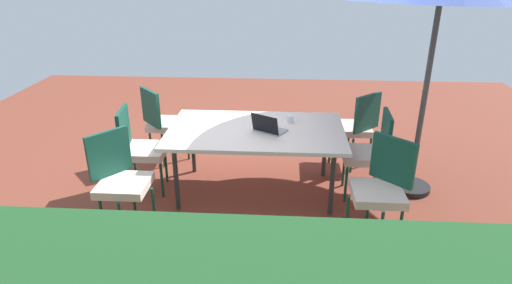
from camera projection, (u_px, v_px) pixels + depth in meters
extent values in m
cube|color=brown|center=(256.00, 191.00, 4.96)|extent=(10.00, 10.00, 0.02)
cube|color=silver|center=(256.00, 131.00, 4.66)|extent=(1.90, 1.18, 0.04)
cylinder|color=#333333|center=(325.00, 148.00, 5.17)|extent=(0.05, 0.05, 0.72)
cylinder|color=#333333|center=(193.00, 145.00, 5.26)|extent=(0.05, 0.05, 0.72)
cylinder|color=#333333|center=(332.00, 184.00, 4.36)|extent=(0.05, 0.05, 0.72)
cylinder|color=#333333|center=(176.00, 179.00, 4.46)|extent=(0.05, 0.05, 0.72)
cylinder|color=#4C4C4C|center=(427.00, 81.00, 4.48)|extent=(0.06, 0.06, 2.58)
cylinder|color=black|center=(410.00, 187.00, 4.97)|extent=(0.44, 0.44, 0.06)
cube|color=beige|center=(377.00, 193.00, 3.92)|extent=(0.46, 0.46, 0.08)
cube|color=#144738|center=(393.00, 160.00, 3.95)|extent=(0.35, 0.33, 0.45)
cylinder|color=#144738|center=(347.00, 217.00, 4.04)|extent=(0.03, 0.03, 0.45)
cylinder|color=#144738|center=(380.00, 234.00, 3.80)|extent=(0.03, 0.03, 0.45)
cylinder|color=#144738|center=(368.00, 204.00, 4.26)|extent=(0.03, 0.03, 0.45)
cylinder|color=#144738|center=(402.00, 218.00, 4.02)|extent=(0.03, 0.03, 0.45)
cube|color=beige|center=(352.00, 128.00, 5.43)|extent=(0.46, 0.46, 0.08)
cube|color=#144738|center=(367.00, 113.00, 5.17)|extent=(0.35, 0.32, 0.45)
cylinder|color=#144738|center=(348.00, 140.00, 5.76)|extent=(0.03, 0.03, 0.45)
cylinder|color=#144738|center=(330.00, 146.00, 5.56)|extent=(0.03, 0.03, 0.45)
cylinder|color=#144738|center=(370.00, 148.00, 5.50)|extent=(0.03, 0.03, 0.45)
cylinder|color=#144738|center=(352.00, 156.00, 5.30)|extent=(0.03, 0.03, 0.45)
cube|color=beige|center=(146.00, 151.00, 4.79)|extent=(0.46, 0.46, 0.08)
cube|color=#144738|center=(124.00, 129.00, 4.67)|extent=(0.10, 0.44, 0.45)
cylinder|color=#144738|center=(162.00, 179.00, 4.74)|extent=(0.03, 0.03, 0.45)
cylinder|color=#144738|center=(166.00, 165.00, 5.07)|extent=(0.03, 0.03, 0.45)
cylinder|color=#144738|center=(129.00, 180.00, 4.72)|extent=(0.03, 0.03, 0.45)
cylinder|color=#144738|center=(135.00, 165.00, 5.05)|extent=(0.03, 0.03, 0.45)
cube|color=beige|center=(124.00, 185.00, 4.07)|extent=(0.46, 0.46, 0.08)
cube|color=#144738|center=(109.00, 153.00, 4.09)|extent=(0.31, 0.36, 0.45)
cylinder|color=#144738|center=(121.00, 224.00, 3.94)|extent=(0.03, 0.03, 0.45)
cylinder|color=#144738|center=(154.00, 209.00, 4.18)|extent=(0.03, 0.03, 0.45)
cylinder|color=#144738|center=(101.00, 210.00, 4.16)|extent=(0.03, 0.03, 0.45)
cylinder|color=#144738|center=(133.00, 196.00, 4.41)|extent=(0.03, 0.03, 0.45)
cube|color=beige|center=(364.00, 155.00, 4.69)|extent=(0.46, 0.46, 0.08)
cube|color=#144738|center=(386.00, 133.00, 4.56)|extent=(0.06, 0.44, 0.45)
cylinder|color=#144738|center=(344.00, 169.00, 4.98)|extent=(0.03, 0.03, 0.45)
cylinder|color=#144738|center=(346.00, 183.00, 4.65)|extent=(0.03, 0.03, 0.45)
cylinder|color=#144738|center=(376.00, 170.00, 4.94)|extent=(0.03, 0.03, 0.45)
cylinder|color=#144738|center=(380.00, 185.00, 4.61)|extent=(0.03, 0.03, 0.45)
cube|color=beige|center=(168.00, 124.00, 5.57)|extent=(0.46, 0.46, 0.08)
cube|color=#144738|center=(151.00, 108.00, 5.34)|extent=(0.32, 0.35, 0.45)
cylinder|color=#144738|center=(188.00, 143.00, 5.65)|extent=(0.03, 0.03, 0.45)
cylinder|color=#144738|center=(175.00, 135.00, 5.90)|extent=(0.03, 0.03, 0.45)
cylinder|color=#144738|center=(163.00, 151.00, 5.44)|extent=(0.03, 0.03, 0.45)
cylinder|color=#144738|center=(151.00, 142.00, 5.70)|extent=(0.03, 0.03, 0.45)
cube|color=gray|center=(270.00, 130.00, 4.60)|extent=(0.39, 0.35, 0.02)
cube|color=black|center=(265.00, 124.00, 4.47)|extent=(0.30, 0.21, 0.20)
cylinder|color=white|center=(290.00, 119.00, 4.83)|extent=(0.08, 0.08, 0.08)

